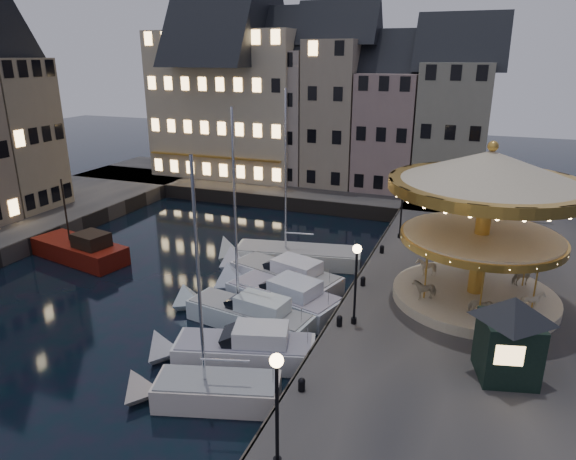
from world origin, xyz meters
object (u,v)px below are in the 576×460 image
at_px(bollard_b, 339,320).
at_px(motorboat_a, 204,391).
at_px(bollard_c, 363,281).
at_px(motorboat_e, 280,275).
at_px(streetlamp_c, 402,202).
at_px(carousel, 487,199).
at_px(streetlamp_a, 277,395).
at_px(motorboat_f, 290,256).
at_px(streetlamp_b, 356,273).
at_px(red_fishing_boat, 81,251).
at_px(motorboat_b, 236,350).
at_px(motorboat_c, 243,314).
at_px(bollard_a, 302,384).
at_px(motorboat_d, 278,296).
at_px(bollard_d, 382,249).
at_px(ticket_kiosk, 512,324).

height_order(bollard_b, motorboat_a, motorboat_a).
height_order(bollard_c, motorboat_e, motorboat_e).
relative_size(streetlamp_c, bollard_b, 7.32).
height_order(streetlamp_c, carousel, carousel).
distance_m(streetlamp_a, motorboat_f, 20.61).
bearing_deg(carousel, bollard_b, -138.84).
bearing_deg(streetlamp_a, carousel, 69.78).
relative_size(streetlamp_b, red_fishing_boat, 0.53).
relative_size(motorboat_b, red_fishing_boat, 0.97).
distance_m(motorboat_b, motorboat_c, 3.56).
relative_size(bollard_a, motorboat_d, 0.07).
height_order(streetlamp_b, bollard_d, streetlamp_b).
height_order(motorboat_f, red_fishing_boat, motorboat_f).
bearing_deg(motorboat_f, streetlamp_b, -52.91).
xyz_separation_m(carousel, ticket_kiosk, (1.44, -6.84, -3.26)).
xyz_separation_m(motorboat_e, ticket_kiosk, (13.05, -7.64, 3.10)).
bearing_deg(motorboat_f, motorboat_e, -78.42).
relative_size(motorboat_a, red_fishing_boat, 1.31).
relative_size(bollard_c, motorboat_d, 0.07).
bearing_deg(streetlamp_b, red_fishing_boat, 168.54).
relative_size(motorboat_e, red_fishing_boat, 1.06).
height_order(bollard_d, red_fishing_boat, red_fishing_boat).
bearing_deg(red_fishing_boat, streetlamp_a, -34.21).
distance_m(bollard_b, red_fishing_boat, 20.92).
height_order(bollard_a, motorboat_d, motorboat_d).
bearing_deg(motorboat_c, motorboat_b, -69.29).
bearing_deg(motorboat_d, bollard_c, 21.39).
bearing_deg(motorboat_f, motorboat_a, -82.15).
bearing_deg(motorboat_a, motorboat_e, 96.75).
height_order(streetlamp_c, motorboat_b, streetlamp_c).
xyz_separation_m(bollard_d, carousel, (6.04, -5.22, 5.39)).
bearing_deg(motorboat_d, bollard_b, -35.13).
distance_m(bollard_d, motorboat_a, 17.10).
height_order(bollard_c, red_fishing_boat, red_fishing_boat).
bearing_deg(streetlamp_c, streetlamp_b, -90.00).
height_order(bollard_b, bollard_d, same).
bearing_deg(streetlamp_b, ticket_kiosk, -16.66).
relative_size(bollard_b, red_fishing_boat, 0.07).
bearing_deg(motorboat_d, motorboat_c, -108.74).
bearing_deg(motorboat_f, bollard_d, 8.02).
distance_m(motorboat_b, red_fishing_boat, 17.82).
bearing_deg(motorboat_e, ticket_kiosk, -30.34).
relative_size(motorboat_f, carousel, 1.32).
height_order(streetlamp_c, motorboat_e, streetlamp_c).
height_order(motorboat_e, ticket_kiosk, ticket_kiosk).
height_order(streetlamp_b, carousel, carousel).
bearing_deg(motorboat_c, streetlamp_c, 65.75).
xyz_separation_m(streetlamp_a, motorboat_c, (-6.09, 9.97, -3.34)).
bearing_deg(motorboat_b, red_fishing_boat, 154.74).
distance_m(bollard_b, motorboat_f, 11.54).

